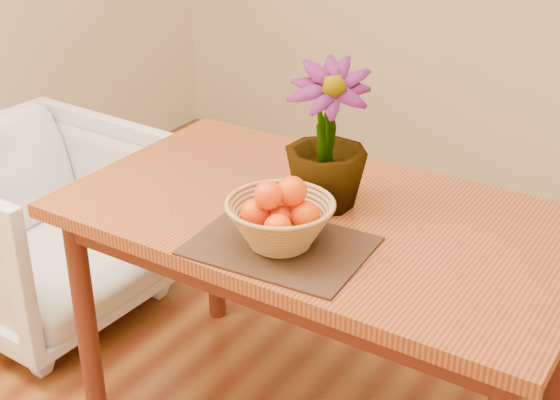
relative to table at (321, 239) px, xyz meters
The scene contains 6 objects.
table is the anchor object (origin of this frame).
placemat 0.24m from the table, 87.59° to the right, with size 0.42×0.32×0.01m, color #362213.
wicker_basket 0.27m from the table, 87.59° to the right, with size 0.27×0.27×0.11m.
orange_pile 0.30m from the table, 87.47° to the right, with size 0.18×0.17×0.13m.
potted_plant 0.29m from the table, 110.23° to the left, with size 0.22×0.22×0.40m, color #184614.
armchair 1.21m from the table, behind, with size 0.75×0.70×0.77m, color #8E6F62.
Camera 1 is at (0.91, -1.33, 1.71)m, focal length 50.00 mm.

